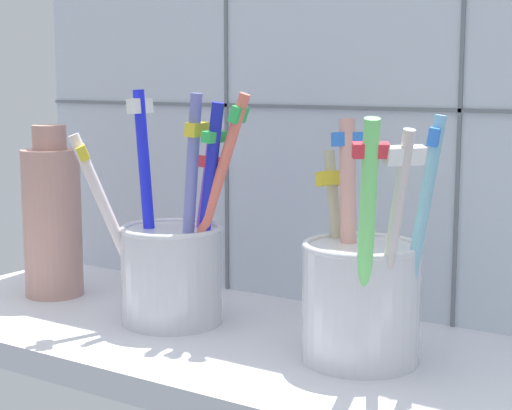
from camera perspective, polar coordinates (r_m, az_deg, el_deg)
counter_slab at (r=63.07cm, az=0.23°, el=-9.93°), size 64.00×22.00×2.00cm
tile_wall_back at (r=70.13cm, az=5.71°, el=9.75°), size 64.00×2.20×45.00cm
toothbrush_cup_left at (r=65.79cm, az=-5.86°, el=-3.98°), size 12.89×9.56×18.16cm
toothbrush_cup_right at (r=57.03cm, az=6.98°, el=-5.96°), size 10.25×9.24×16.81cm
ceramic_vase at (r=75.89cm, az=-13.60°, el=-0.90°), size 5.07×5.07×14.99cm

